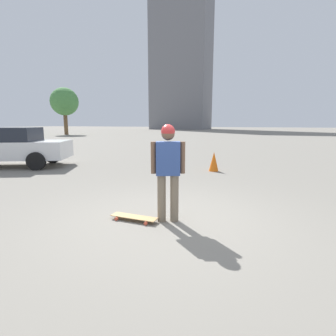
{
  "coord_description": "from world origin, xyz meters",
  "views": [
    {
      "loc": [
        1.53,
        -3.96,
        1.65
      ],
      "look_at": [
        0.0,
        0.0,
        0.92
      ],
      "focal_mm": 28.0,
      "sensor_mm": 36.0,
      "label": 1
    }
  ],
  "objects_px": {
    "skateboard": "(134,217)",
    "traffic_cone": "(214,162)",
    "car_parked_near": "(7,147)",
    "person": "(168,165)"
  },
  "relations": [
    {
      "from": "person",
      "to": "skateboard",
      "type": "xyz_separation_m",
      "value": [
        -0.55,
        -0.19,
        -0.9
      ]
    },
    {
      "from": "skateboard",
      "to": "car_parked_near",
      "type": "distance_m",
      "value": 7.92
    },
    {
      "from": "skateboard",
      "to": "traffic_cone",
      "type": "xyz_separation_m",
      "value": [
        0.33,
        5.18,
        0.27
      ]
    },
    {
      "from": "skateboard",
      "to": "traffic_cone",
      "type": "relative_size",
      "value": 1.25
    },
    {
      "from": "person",
      "to": "skateboard",
      "type": "relative_size",
      "value": 1.97
    },
    {
      "from": "person",
      "to": "traffic_cone",
      "type": "height_order",
      "value": "person"
    },
    {
      "from": "car_parked_near",
      "to": "traffic_cone",
      "type": "xyz_separation_m",
      "value": [
        7.5,
        1.91,
        -0.43
      ]
    },
    {
      "from": "car_parked_near",
      "to": "traffic_cone",
      "type": "relative_size",
      "value": 7.14
    },
    {
      "from": "car_parked_near",
      "to": "traffic_cone",
      "type": "distance_m",
      "value": 7.75
    },
    {
      "from": "traffic_cone",
      "to": "car_parked_near",
      "type": "bearing_deg",
      "value": -165.74
    }
  ]
}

